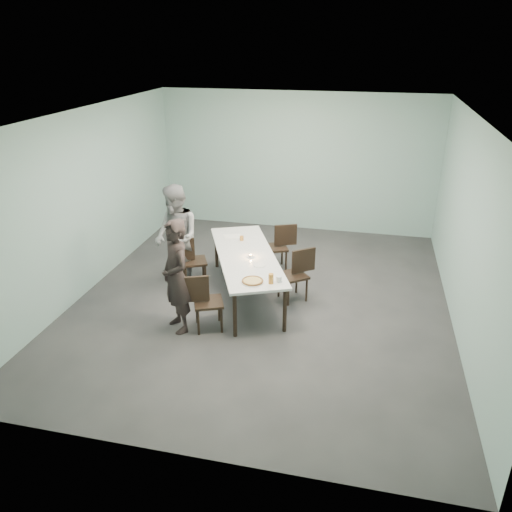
% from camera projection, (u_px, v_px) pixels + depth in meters
% --- Properties ---
extents(ground, '(7.00, 7.00, 0.00)m').
position_uv_depth(ground, '(262.00, 299.00, 8.35)').
color(ground, '#333335').
rests_on(ground, ground).
extents(room_shell, '(6.02, 7.02, 3.01)m').
position_uv_depth(room_shell, '(263.00, 181.00, 7.52)').
color(room_shell, '#91B7B2').
rests_on(room_shell, ground).
extents(table, '(1.86, 2.74, 0.75)m').
position_uv_depth(table, '(246.00, 258.00, 8.20)').
color(table, white).
rests_on(table, ground).
extents(chair_near_left, '(0.65, 0.55, 0.87)m').
position_uv_depth(chair_near_left, '(203.00, 299.00, 7.33)').
color(chair_near_left, black).
rests_on(chair_near_left, ground).
extents(chair_far_left, '(0.65, 0.56, 0.87)m').
position_uv_depth(chair_far_left, '(189.00, 258.00, 8.66)').
color(chair_far_left, black).
rests_on(chair_far_left, ground).
extents(chair_near_right, '(0.62, 0.59, 0.87)m').
position_uv_depth(chair_near_right, '(297.00, 271.00, 8.19)').
color(chair_near_right, black).
rests_on(chair_near_right, ground).
extents(chair_far_right, '(0.65, 0.55, 0.87)m').
position_uv_depth(chair_far_right, '(280.00, 244.00, 9.24)').
color(chair_far_right, black).
rests_on(chair_far_right, ground).
extents(diner_near, '(0.73, 0.74, 1.72)m').
position_uv_depth(diner_near, '(176.00, 277.00, 7.18)').
color(diner_near, black).
rests_on(diner_near, ground).
extents(diner_far, '(1.09, 1.09, 1.79)m').
position_uv_depth(diner_far, '(177.00, 237.00, 8.52)').
color(diner_far, gray).
rests_on(diner_far, ground).
extents(pizza, '(0.34, 0.34, 0.04)m').
position_uv_depth(pizza, '(253.00, 281.00, 7.26)').
color(pizza, white).
rests_on(pizza, table).
extents(side_plate, '(0.18, 0.18, 0.01)m').
position_uv_depth(side_plate, '(259.00, 265.00, 7.79)').
color(side_plate, white).
rests_on(side_plate, table).
extents(beer_glass, '(0.08, 0.08, 0.15)m').
position_uv_depth(beer_glass, '(271.00, 279.00, 7.20)').
color(beer_glass, '#BB7629').
rests_on(beer_glass, table).
extents(water_tumbler, '(0.08, 0.08, 0.09)m').
position_uv_depth(water_tumbler, '(279.00, 279.00, 7.26)').
color(water_tumbler, silver).
rests_on(water_tumbler, table).
extents(tealight, '(0.06, 0.06, 0.05)m').
position_uv_depth(tealight, '(251.00, 256.00, 8.07)').
color(tealight, silver).
rests_on(tealight, table).
extents(amber_tumbler, '(0.07, 0.07, 0.08)m').
position_uv_depth(amber_tumbler, '(242.00, 238.00, 8.73)').
color(amber_tumbler, '#BB7629').
rests_on(amber_tumbler, table).
extents(menu, '(0.36, 0.32, 0.01)m').
position_uv_depth(menu, '(232.00, 236.00, 8.91)').
color(menu, silver).
rests_on(menu, table).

